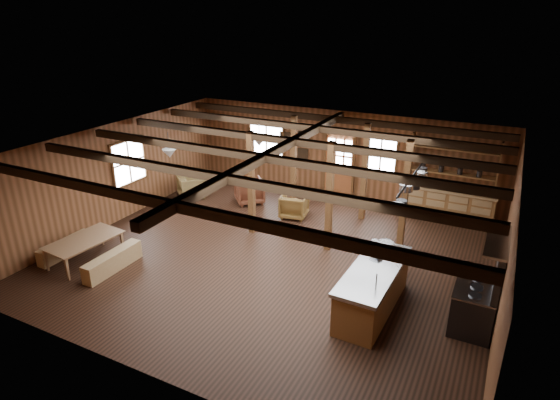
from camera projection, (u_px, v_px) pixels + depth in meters
name	position (u px, v px, depth m)	size (l,w,h in m)	color
room	(274.00, 205.00, 10.96)	(10.04, 9.04, 2.84)	black
ceiling_joists	(277.00, 150.00, 10.62)	(9.80, 8.82, 0.18)	black
timber_posts	(327.00, 181.00, 12.46)	(3.95, 2.35, 2.80)	#482B14
back_door	(339.00, 171.00, 14.83)	(1.02, 0.08, 2.15)	brown
window_back_left	(267.00, 140.00, 15.66)	(1.32, 0.06, 1.32)	white
window_back_right	(381.00, 155.00, 14.03)	(1.02, 0.06, 1.32)	white
window_left	(128.00, 162.00, 13.37)	(0.14, 1.24, 1.32)	white
notice_boards	(296.00, 143.00, 15.18)	(1.08, 0.03, 0.90)	silver
back_counter	(448.00, 200.00, 13.31)	(2.55, 0.60, 2.45)	brown
pendant_lamps	(216.00, 147.00, 12.40)	(1.86, 2.36, 0.66)	#2C2C2E
pot_rack	(411.00, 187.00, 9.54)	(0.37, 3.00, 0.46)	#2C2C2E
kitchen_island	(373.00, 289.00, 9.31)	(0.96, 2.53, 1.20)	brown
step_stool	(391.00, 263.00, 10.76)	(0.49, 0.35, 0.43)	olive
commercial_range	(478.00, 296.00, 8.85)	(0.78, 1.48, 1.83)	#2C2C2E
dining_table	(87.00, 251.00, 11.16)	(1.70, 0.95, 0.60)	#8D6340
bench_wall	(65.00, 248.00, 11.51)	(0.27, 1.45, 0.40)	olive
bench_aisle	(113.00, 262.00, 10.84)	(0.30, 1.59, 0.44)	olive
armchair_a	(249.00, 191.00, 14.63)	(0.82, 0.84, 0.77)	#5B2C1B
armchair_b	(294.00, 206.00, 13.59)	(0.74, 0.76, 0.69)	brown
armchair_c	(192.00, 187.00, 15.03)	(0.78, 0.81, 0.73)	olive
counter_pot	(386.00, 246.00, 9.82)	(0.31, 0.31, 0.19)	silver
bowl	(376.00, 256.00, 9.53)	(0.26, 0.26, 0.06)	silver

